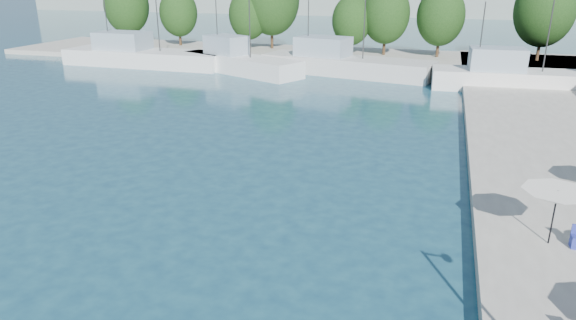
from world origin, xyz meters
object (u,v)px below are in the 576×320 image
(trawler_04, at_px, (517,79))
(trawler_02, at_px, (239,62))
(trawler_01, at_px, (142,56))
(umbrella_white, at_px, (557,197))
(trawler_03, at_px, (342,64))

(trawler_04, bearing_deg, trawler_02, 173.98)
(trawler_01, relative_size, umbrella_white, 7.85)
(trawler_02, height_order, trawler_03, same)
(umbrella_white, bearing_deg, trawler_04, 86.11)
(trawler_03, bearing_deg, umbrella_white, -55.74)
(trawler_03, relative_size, trawler_04, 1.17)
(trawler_04, bearing_deg, trawler_01, 173.59)
(trawler_01, distance_m, trawler_03, 23.59)
(trawler_03, xyz_separation_m, umbrella_white, (14.87, -35.45, 1.39))
(umbrella_white, bearing_deg, trawler_01, 138.43)
(trawler_04, xyz_separation_m, umbrella_white, (-2.17, -31.98, 1.39))
(trawler_03, bearing_deg, trawler_01, -165.16)
(trawler_01, bearing_deg, trawler_02, -3.03)
(trawler_01, xyz_separation_m, trawler_03, (23.55, 1.37, 0.00))
(trawler_01, xyz_separation_m, umbrella_white, (38.42, -34.08, 1.39))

